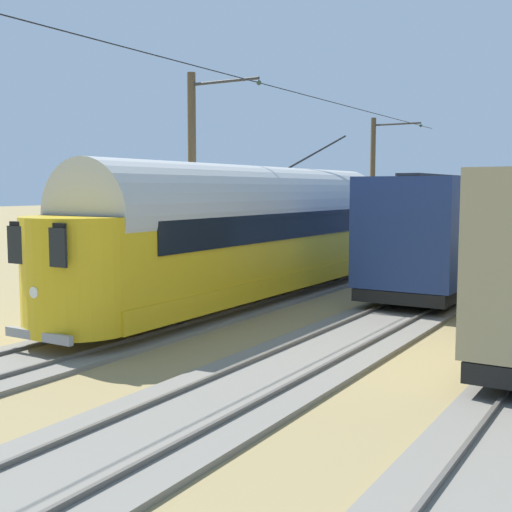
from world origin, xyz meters
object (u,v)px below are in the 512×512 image
coach_adjacent (461,228)px  catenary_pole_mid_near (194,180)px  catenary_pole_foreground (374,183)px  vintage_streetcar (255,231)px

coach_adjacent → catenary_pole_mid_near: (7.36, 6.32, 1.72)m
catenary_pole_foreground → catenary_pole_mid_near: same height
catenary_pole_foreground → catenary_pole_mid_near: size_ratio=1.00×
vintage_streetcar → coach_adjacent: vintage_streetcar is taller
vintage_streetcar → catenary_pole_mid_near: (2.56, -0.25, 1.62)m
vintage_streetcar → catenary_pole_foreground: 17.03m
vintage_streetcar → catenary_pole_mid_near: catenary_pole_mid_near is taller
coach_adjacent → catenary_pole_foreground: catenary_pole_foreground is taller
coach_adjacent → vintage_streetcar: bearing=53.8°
coach_adjacent → catenary_pole_foreground: 12.69m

